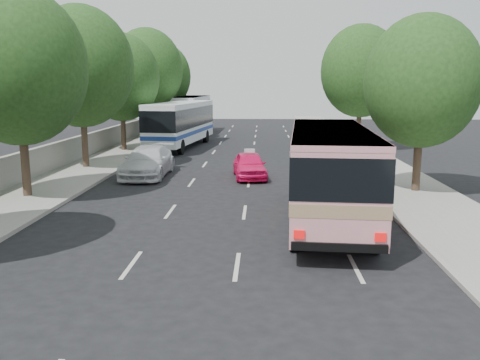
# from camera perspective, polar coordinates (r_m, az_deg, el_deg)

# --- Properties ---
(ground) EXTENTS (120.00, 120.00, 0.00)m
(ground) POSITION_cam_1_polar(r_m,az_deg,el_deg) (15.95, -3.61, -7.12)
(ground) COLOR black
(ground) RESTS_ON ground
(sidewalk_left) EXTENTS (4.00, 90.00, 0.15)m
(sidewalk_left) POSITION_cam_1_polar(r_m,az_deg,el_deg) (36.86, -13.53, 2.84)
(sidewalk_left) COLOR #9E998E
(sidewalk_left) RESTS_ON ground
(sidewalk_right) EXTENTS (4.00, 90.00, 0.12)m
(sidewalk_right) POSITION_cam_1_polar(r_m,az_deg,el_deg) (36.08, 13.43, 2.67)
(sidewalk_right) COLOR #9E998E
(sidewalk_right) RESTS_ON ground
(low_wall) EXTENTS (0.30, 90.00, 1.50)m
(low_wall) POSITION_cam_1_polar(r_m,az_deg,el_deg) (37.30, -16.25, 4.08)
(low_wall) COLOR #9E998E
(low_wall) RESTS_ON sidewalk_left
(tree_left_b) EXTENTS (5.70, 5.70, 8.88)m
(tree_left_b) POSITION_cam_1_polar(r_m,az_deg,el_deg) (23.36, -23.62, 12.11)
(tree_left_b) COLOR #38281E
(tree_left_b) RESTS_ON ground
(tree_left_c) EXTENTS (6.00, 6.00, 9.35)m
(tree_left_c) POSITION_cam_1_polar(r_m,az_deg,el_deg) (30.84, -17.39, 12.49)
(tree_left_c) COLOR #38281E
(tree_left_c) RESTS_ON ground
(tree_left_d) EXTENTS (5.52, 5.52, 8.60)m
(tree_left_d) POSITION_cam_1_polar(r_m,az_deg,el_deg) (38.43, -13.12, 11.48)
(tree_left_d) COLOR #38281E
(tree_left_d) RESTS_ON ground
(tree_left_e) EXTENTS (6.30, 6.30, 9.82)m
(tree_left_e) POSITION_cam_1_polar(r_m,az_deg,el_deg) (46.19, -10.34, 12.37)
(tree_left_e) COLOR #38281E
(tree_left_e) RESTS_ON ground
(tree_left_f) EXTENTS (5.88, 5.88, 9.16)m
(tree_left_f) POSITION_cam_1_polar(r_m,az_deg,el_deg) (54.05, -8.64, 11.68)
(tree_left_f) COLOR #38281E
(tree_left_f) RESTS_ON ground
(tree_right_near) EXTENTS (5.10, 5.10, 7.95)m
(tree_right_near) POSITION_cam_1_polar(r_m,az_deg,el_deg) (24.13, 20.04, 10.81)
(tree_right_near) COLOR #38281E
(tree_right_near) RESTS_ON ground
(tree_right_far) EXTENTS (6.00, 6.00, 9.35)m
(tree_right_far) POSITION_cam_1_polar(r_m,az_deg,el_deg) (39.77, 13.57, 12.13)
(tree_right_far) COLOR #38281E
(tree_right_far) RESTS_ON ground
(pink_bus) EXTENTS (3.41, 10.63, 3.34)m
(pink_bus) POSITION_cam_1_polar(r_m,az_deg,el_deg) (18.40, 10.02, 1.77)
(pink_bus) COLOR pink
(pink_bus) RESTS_ON ground
(pink_taxi) EXTENTS (2.06, 4.16, 1.36)m
(pink_taxi) POSITION_cam_1_polar(r_m,az_deg,el_deg) (26.94, 1.08, 1.69)
(pink_taxi) COLOR #FC1566
(pink_taxi) RESTS_ON ground
(white_pickup) EXTENTS (2.25, 5.50, 1.59)m
(white_pickup) POSITION_cam_1_polar(r_m,az_deg,el_deg) (27.83, -10.31, 2.04)
(white_pickup) COLOR silver
(white_pickup) RESTS_ON ground
(tour_coach_front) EXTENTS (3.92, 12.07, 3.55)m
(tour_coach_front) POSITION_cam_1_polar(r_m,az_deg,el_deg) (40.49, -6.62, 6.67)
(tour_coach_front) COLOR white
(tour_coach_front) RESTS_ON ground
(tour_coach_rear) EXTENTS (2.94, 12.63, 3.77)m
(tour_coach_rear) POSITION_cam_1_polar(r_m,az_deg,el_deg) (51.52, -5.70, 7.65)
(tour_coach_rear) COLOR silver
(tour_coach_rear) RESTS_ON ground
(taxi_roof_sign) EXTENTS (0.57, 0.24, 0.18)m
(taxi_roof_sign) POSITION_cam_1_polar(r_m,az_deg,el_deg) (26.83, 1.08, 3.32)
(taxi_roof_sign) COLOR silver
(taxi_roof_sign) RESTS_ON pink_taxi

